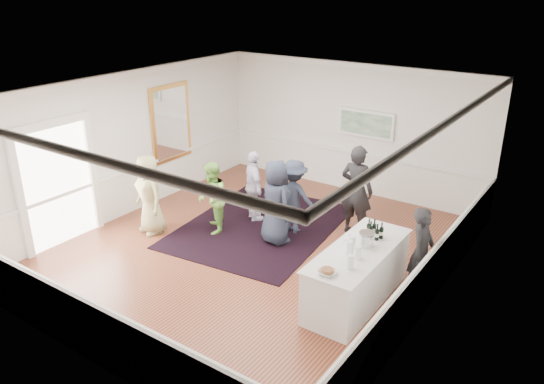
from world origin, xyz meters
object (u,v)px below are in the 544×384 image
Objects in this scene: guest_green at (212,198)px; guest_dark_a at (294,197)px; ice_bucket at (367,240)px; serving_table at (357,275)px; guest_tan at (150,195)px; guest_dark_b at (357,190)px; guest_navy at (276,202)px; bartender at (421,252)px; nut_bowl at (327,271)px; guest_lilac at (254,186)px.

guest_dark_a reaches higher than guest_green.
ice_bucket is (2.32, -1.44, 0.28)m from guest_dark_a.
ice_bucket is (0.04, 0.17, 0.59)m from serving_table.
guest_tan is 4.30m from guest_dark_b.
guest_dark_a is 1.31m from guest_dark_b.
guest_tan is 2.66m from guest_navy.
ice_bucket is at bearing -177.60° from guest_navy.
guest_dark_b reaches higher than bartender.
bartender is 5.58m from guest_tan.
guest_green is 5.91× the size of ice_bucket.
nut_bowl is (3.62, -1.59, 0.23)m from guest_green.
bartender is 0.91× the size of guest_navy.
serving_table is 1.50× the size of bartender.
bartender is 1.04× the size of guest_green.
bartender is (0.77, 0.79, 0.31)m from serving_table.
bartender is 1.00m from ice_bucket.
guest_dark_b reaches higher than nut_bowl.
guest_navy reaches higher than guest_lilac.
guest_dark_a is (-2.27, 1.62, 0.31)m from serving_table.
guest_tan is at bearing -178.69° from serving_table.
guest_dark_b is 1.72m from guest_navy.
bartender is 2.45m from guest_dark_b.
bartender is at bearing -153.40° from guest_lilac.
bartender is at bearing 24.80° from guest_tan.
serving_table is 2.81m from guest_dark_a.
guest_dark_a is at bearing 30.66° from guest_dark_b.
guest_dark_b is at bearing 108.92° from nut_bowl.
guest_dark_b reaches higher than guest_green.
guest_green is 1.41m from guest_navy.
guest_navy is (-0.04, -0.62, 0.08)m from guest_dark_a.
serving_table is 1.36× the size of guest_navy.
bartender reaches higher than guest_lilac.
guest_tan is at bearing 46.37° from guest_navy.
ice_bucket is at bearing -165.24° from guest_lilac.
ice_bucket is (1.21, -2.11, 0.11)m from guest_dark_b.
serving_table is at bearing 178.36° from guest_navy.
guest_lilac is at bearing 16.88° from guest_dark_b.
guest_dark_a reaches higher than bartender.
guest_dark_b reaches higher than guest_navy.
guest_navy is at bearing -173.61° from guest_lilac.
guest_lilac is 0.91× the size of guest_navy.
guest_green is 0.96× the size of guest_dark_a.
guest_green is 0.88× the size of guest_navy.
guest_dark_a reaches higher than guest_lilac.
guest_dark_b is at bearing -124.59° from guest_lilac.
guest_green is at bearing 107.93° from guest_lilac.
guest_lilac reaches higher than serving_table.
guest_tan reaches higher than guest_lilac.
nut_bowl is at bearing -94.83° from ice_bucket.
guest_lilac reaches higher than nut_bowl.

